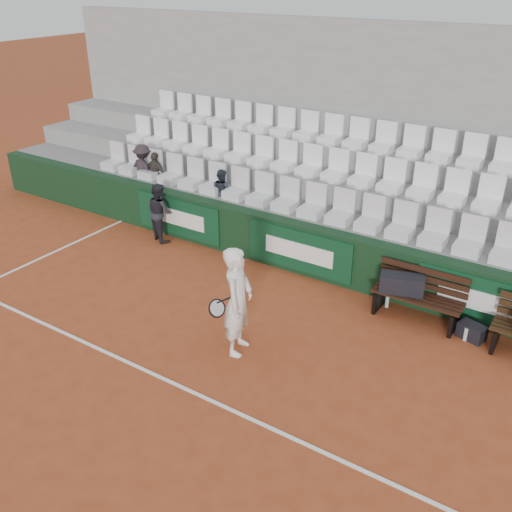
{
  "coord_description": "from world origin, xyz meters",
  "views": [
    {
      "loc": [
        4.41,
        -4.79,
        5.33
      ],
      "look_at": [
        -0.26,
        2.4,
        1.0
      ],
      "focal_mm": 40.0,
      "sensor_mm": 36.0,
      "label": 1
    }
  ],
  "objects_px": {
    "water_bottle_near": "(387,301)",
    "spectator_b": "(154,156)",
    "sports_bag_ground": "(472,332)",
    "spectator_c": "(221,172)",
    "tennis_player": "(238,301)",
    "ball_kid": "(160,212)",
    "spectator_a": "(142,151)",
    "bench_left": "(416,308)",
    "water_bottle_far": "(466,334)",
    "sports_bag_left": "(402,284)"
  },
  "relations": [
    {
      "from": "sports_bag_ground",
      "to": "water_bottle_far",
      "type": "bearing_deg",
      "value": -120.69
    },
    {
      "from": "ball_kid",
      "to": "spectator_c",
      "type": "xyz_separation_m",
      "value": [
        1.04,
        0.87,
        0.85
      ]
    },
    {
      "from": "water_bottle_near",
      "to": "spectator_b",
      "type": "height_order",
      "value": "spectator_b"
    },
    {
      "from": "bench_left",
      "to": "sports_bag_left",
      "type": "relative_size",
      "value": 2.06
    },
    {
      "from": "sports_bag_ground",
      "to": "spectator_c",
      "type": "xyz_separation_m",
      "value": [
        -5.67,
        1.02,
        1.37
      ]
    },
    {
      "from": "sports_bag_ground",
      "to": "spectator_a",
      "type": "xyz_separation_m",
      "value": [
        -7.93,
        1.02,
        1.46
      ]
    },
    {
      "from": "sports_bag_left",
      "to": "ball_kid",
      "type": "relative_size",
      "value": 0.57
    },
    {
      "from": "water_bottle_far",
      "to": "spectator_c",
      "type": "bearing_deg",
      "value": 168.58
    },
    {
      "from": "sports_bag_ground",
      "to": "spectator_b",
      "type": "bearing_deg",
      "value": 172.29
    },
    {
      "from": "ball_kid",
      "to": "spectator_b",
      "type": "height_order",
      "value": "spectator_b"
    },
    {
      "from": "sports_bag_ground",
      "to": "ball_kid",
      "type": "height_order",
      "value": "ball_kid"
    },
    {
      "from": "sports_bag_left",
      "to": "spectator_a",
      "type": "relative_size",
      "value": 0.62
    },
    {
      "from": "sports_bag_left",
      "to": "tennis_player",
      "type": "relative_size",
      "value": 0.41
    },
    {
      "from": "water_bottle_near",
      "to": "water_bottle_far",
      "type": "bearing_deg",
      "value": -10.93
    },
    {
      "from": "spectator_b",
      "to": "water_bottle_far",
      "type": "bearing_deg",
      "value": 172.01
    },
    {
      "from": "sports_bag_left",
      "to": "water_bottle_far",
      "type": "xyz_separation_m",
      "value": [
        1.17,
        -0.15,
        -0.49
      ]
    },
    {
      "from": "tennis_player",
      "to": "ball_kid",
      "type": "relative_size",
      "value": 1.37
    },
    {
      "from": "spectator_b",
      "to": "sports_bag_ground",
      "type": "bearing_deg",
      "value": 172.9
    },
    {
      "from": "sports_bag_left",
      "to": "tennis_player",
      "type": "distance_m",
      "value": 2.92
    },
    {
      "from": "spectator_a",
      "to": "spectator_c",
      "type": "distance_m",
      "value": 2.26
    },
    {
      "from": "sports_bag_left",
      "to": "spectator_a",
      "type": "height_order",
      "value": "spectator_a"
    },
    {
      "from": "water_bottle_far",
      "to": "spectator_c",
      "type": "distance_m",
      "value": 5.88
    },
    {
      "from": "bench_left",
      "to": "ball_kid",
      "type": "bearing_deg",
      "value": 178.96
    },
    {
      "from": "bench_left",
      "to": "spectator_a",
      "type": "height_order",
      "value": "spectator_a"
    },
    {
      "from": "spectator_c",
      "to": "water_bottle_near",
      "type": "bearing_deg",
      "value": -177.4
    },
    {
      "from": "water_bottle_near",
      "to": "spectator_c",
      "type": "height_order",
      "value": "spectator_c"
    },
    {
      "from": "bench_left",
      "to": "spectator_b",
      "type": "bearing_deg",
      "value": 171.61
    },
    {
      "from": "water_bottle_near",
      "to": "spectator_c",
      "type": "relative_size",
      "value": 0.24
    },
    {
      "from": "bench_left",
      "to": "tennis_player",
      "type": "xyz_separation_m",
      "value": [
        -2.02,
        -2.34,
        0.65
      ]
    },
    {
      "from": "tennis_player",
      "to": "water_bottle_near",
      "type": "bearing_deg",
      "value": 58.91
    },
    {
      "from": "ball_kid",
      "to": "spectator_b",
      "type": "distance_m",
      "value": 1.5
    },
    {
      "from": "spectator_a",
      "to": "sports_bag_left",
      "type": "bearing_deg",
      "value": 177.41
    },
    {
      "from": "water_bottle_near",
      "to": "spectator_b",
      "type": "bearing_deg",
      "value": 171.95
    },
    {
      "from": "water_bottle_far",
      "to": "bench_left",
      "type": "bearing_deg",
      "value": 169.84
    },
    {
      "from": "water_bottle_far",
      "to": "spectator_b",
      "type": "relative_size",
      "value": 0.21
    },
    {
      "from": "bench_left",
      "to": "spectator_c",
      "type": "distance_m",
      "value": 4.98
    },
    {
      "from": "sports_bag_left",
      "to": "sports_bag_ground",
      "type": "distance_m",
      "value": 1.33
    },
    {
      "from": "bench_left",
      "to": "water_bottle_far",
      "type": "bearing_deg",
      "value": -10.16
    },
    {
      "from": "bench_left",
      "to": "sports_bag_ground",
      "type": "distance_m",
      "value": 0.96
    },
    {
      "from": "sports_bag_left",
      "to": "water_bottle_far",
      "type": "relative_size",
      "value": 3.21
    },
    {
      "from": "spectator_a",
      "to": "spectator_b",
      "type": "xyz_separation_m",
      "value": [
        0.38,
        0.0,
        -0.06
      ]
    },
    {
      "from": "sports_bag_ground",
      "to": "water_bottle_far",
      "type": "distance_m",
      "value": 0.13
    },
    {
      "from": "spectator_c",
      "to": "ball_kid",
      "type": "bearing_deg",
      "value": 54.19
    },
    {
      "from": "sports_bag_left",
      "to": "spectator_a",
      "type": "bearing_deg",
      "value": 171.68
    },
    {
      "from": "sports_bag_ground",
      "to": "ball_kid",
      "type": "distance_m",
      "value": 6.73
    },
    {
      "from": "water_bottle_far",
      "to": "ball_kid",
      "type": "distance_m",
      "value": 6.67
    },
    {
      "from": "spectator_b",
      "to": "tennis_player",
      "type": "bearing_deg",
      "value": 144.75
    },
    {
      "from": "sports_bag_ground",
      "to": "water_bottle_far",
      "type": "relative_size",
      "value": 1.84
    },
    {
      "from": "spectator_a",
      "to": "spectator_b",
      "type": "distance_m",
      "value": 0.38
    },
    {
      "from": "bench_left",
      "to": "water_bottle_near",
      "type": "distance_m",
      "value": 0.57
    }
  ]
}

